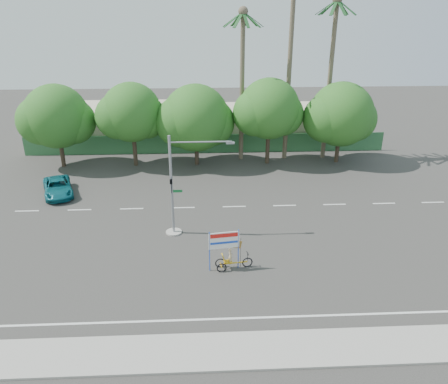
{
  "coord_description": "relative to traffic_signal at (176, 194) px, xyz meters",
  "views": [
    {
      "loc": [
        -0.33,
        -22.89,
        14.75
      ],
      "look_at": [
        0.95,
        2.89,
        3.5
      ],
      "focal_mm": 35.0,
      "sensor_mm": 36.0,
      "label": 1
    }
  ],
  "objects": [
    {
      "name": "traffic_signal",
      "position": [
        0.0,
        0.0,
        0.0
      ],
      "size": [
        4.72,
        1.1,
        7.0
      ],
      "color": "gray",
      "rests_on": "ground"
    },
    {
      "name": "palm_mid",
      "position": [
        14.2,
        15.52,
        6.48
      ],
      "size": [
        3.73,
        3.79,
        15.45
      ],
      "color": "#70604C",
      "rests_on": "ground"
    },
    {
      "name": "pickup_truck",
      "position": [
        -10.27,
        7.08,
        -2.26
      ],
      "size": [
        3.67,
        5.17,
        1.31
      ],
      "primitive_type": "imported",
      "rotation": [
        0.0,
        0.0,
        0.35
      ],
      "color": "#0F636F",
      "rests_on": "ground"
    },
    {
      "name": "trike_billboard",
      "position": [
        3.22,
        -4.62,
        -1.86
      ],
      "size": [
        2.67,
        0.78,
        2.63
      ],
      "rotation": [
        0.0,
        0.0,
        0.14
      ],
      "color": "black",
      "rests_on": "ground"
    },
    {
      "name": "tree_far_left",
      "position": [
        -11.85,
        14.02,
        1.84
      ],
      "size": [
        7.14,
        6.0,
        7.96
      ],
      "color": "#473828",
      "rests_on": "ground"
    },
    {
      "name": "sidewalk_near",
      "position": [
        2.2,
        -11.48,
        -2.86
      ],
      "size": [
        50.0,
        2.4,
        0.12
      ],
      "primitive_type": "cube",
      "color": "gray",
      "rests_on": "ground"
    },
    {
      "name": "palm_tall",
      "position": [
        10.2,
        15.52,
        7.55
      ],
      "size": [
        3.73,
        3.79,
        17.45
      ],
      "color": "#70604C",
      "rests_on": "ground"
    },
    {
      "name": "tree_right",
      "position": [
        8.15,
        14.02,
        2.32
      ],
      "size": [
        6.9,
        5.8,
        8.36
      ],
      "color": "#473828",
      "rests_on": "ground"
    },
    {
      "name": "ground",
      "position": [
        2.2,
        -3.98,
        -2.92
      ],
      "size": [
        120.0,
        120.0,
        0.0
      ],
      "primitive_type": "plane",
      "color": "#33302D",
      "rests_on": "ground"
    },
    {
      "name": "tree_center",
      "position": [
        1.14,
        14.02,
        1.55
      ],
      "size": [
        7.62,
        6.4,
        7.85
      ],
      "color": "#473828",
      "rests_on": "ground"
    },
    {
      "name": "building_left",
      "position": [
        -7.8,
        22.02,
        -0.92
      ],
      "size": [
        12.0,
        8.0,
        4.0
      ],
      "primitive_type": "cube",
      "color": "beige",
      "rests_on": "ground"
    },
    {
      "name": "building_right",
      "position": [
        10.2,
        22.02,
        -1.12
      ],
      "size": [
        14.0,
        8.0,
        3.6
      ],
      "primitive_type": "cube",
      "color": "beige",
      "rests_on": "ground"
    },
    {
      "name": "tree_left",
      "position": [
        -4.85,
        14.02,
        2.14
      ],
      "size": [
        6.66,
        5.6,
        8.07
      ],
      "color": "#473828",
      "rests_on": "ground"
    },
    {
      "name": "fence",
      "position": [
        2.2,
        17.52,
        -1.92
      ],
      "size": [
        38.0,
        0.08,
        2.0
      ],
      "primitive_type": "cube",
      "color": "#336B3D",
      "rests_on": "ground"
    },
    {
      "name": "palm_short",
      "position": [
        5.7,
        15.52,
        5.94
      ],
      "size": [
        3.73,
        3.79,
        14.45
      ],
      "color": "#70604C",
      "rests_on": "ground"
    },
    {
      "name": "tree_far_right",
      "position": [
        15.15,
        14.02,
        1.73
      ],
      "size": [
        7.38,
        6.2,
        7.94
      ],
      "color": "#473828",
      "rests_on": "ground"
    }
  ]
}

